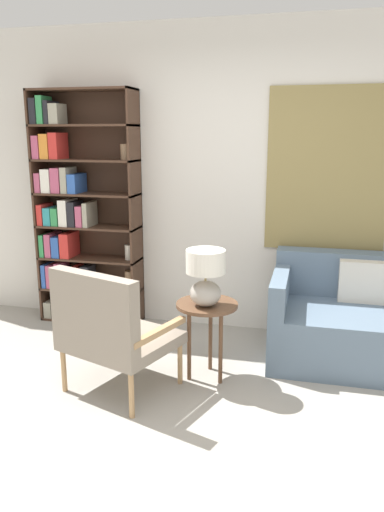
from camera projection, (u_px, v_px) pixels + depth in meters
ground_plane at (143, 450)px, 2.85m from camera, size 14.00×14.00×0.00m
wall_back at (221, 181)px, 4.43m from camera, size 6.40×0.08×2.70m
bookshelf at (75, 211)px, 4.64m from camera, size 0.96×0.30×2.15m
armchair at (109, 327)px, 3.35m from camera, size 0.86×0.82×0.90m
side_table at (207, 313)px, 3.60m from camera, size 0.45×0.45×0.58m
table_lamp at (206, 275)px, 3.47m from camera, size 0.28×0.28×0.41m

